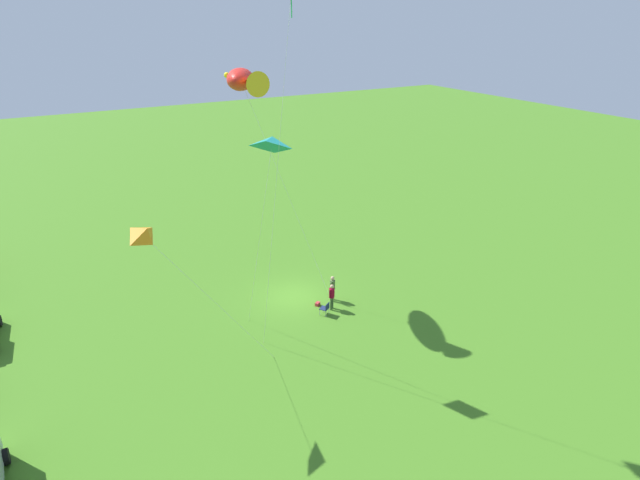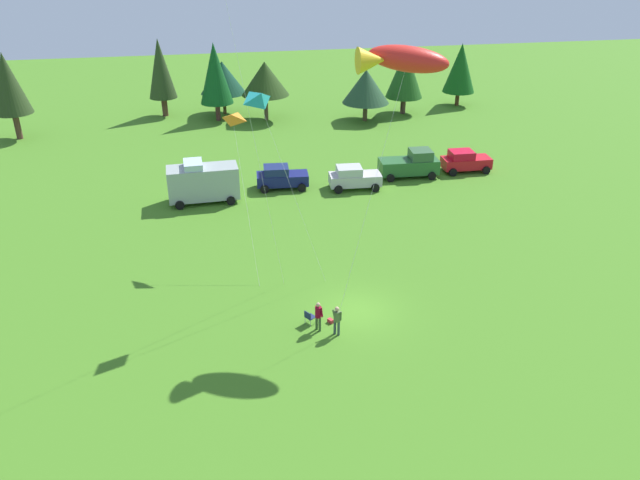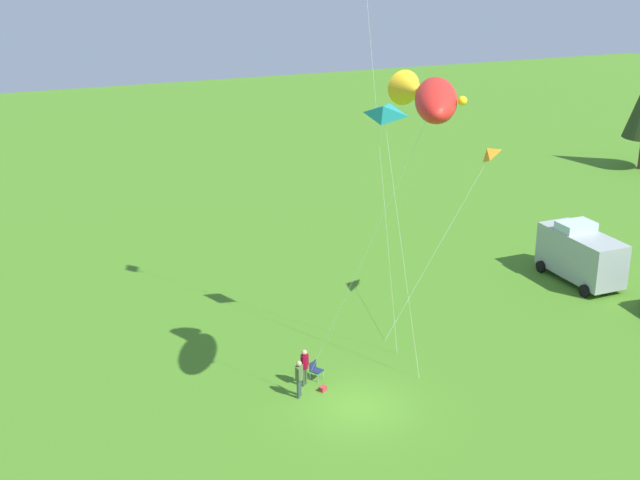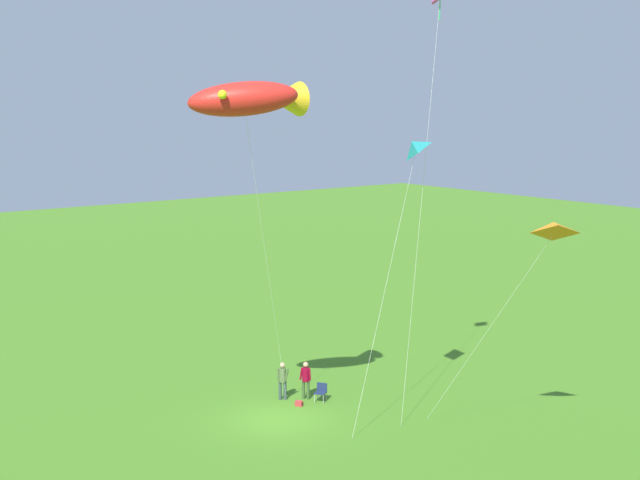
{
  "view_description": "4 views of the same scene",
  "coord_description": "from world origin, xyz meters",
  "px_view_note": "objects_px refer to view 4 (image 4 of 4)",
  "views": [
    {
      "loc": [
        -25.54,
        12.24,
        16.88
      ],
      "look_at": [
        -1.92,
        -0.96,
        4.63
      ],
      "focal_mm": 28.0,
      "sensor_mm": 36.0,
      "label": 1
    },
    {
      "loc": [
        -7.47,
        -28.68,
        19.57
      ],
      "look_at": [
        -2.0,
        0.9,
        4.21
      ],
      "focal_mm": 35.0,
      "sensor_mm": 36.0,
      "label": 2
    },
    {
      "loc": [
        30.36,
        -13.4,
        19.67
      ],
      "look_at": [
        -2.7,
        -0.65,
        6.71
      ],
      "focal_mm": 50.0,
      "sensor_mm": 36.0,
      "label": 3
    },
    {
      "loc": [
        20.44,
        30.05,
        13.4
      ],
      "look_at": [
        -2.91,
        -0.89,
        7.38
      ],
      "focal_mm": 50.0,
      "sensor_mm": 36.0,
      "label": 4
    }
  ],
  "objects_px": {
    "folding_chair": "(321,391)",
    "kite_diamond_rainbow": "(438,21)",
    "person_spectator": "(306,377)",
    "person_kite_flyer": "(282,378)",
    "kite_delta_orange": "(553,229)",
    "backpack_on_grass": "(299,403)",
    "kite_delta_teal": "(411,148)",
    "kite_large_fish": "(254,99)"
  },
  "relations": [
    {
      "from": "person_kite_flyer",
      "to": "folding_chair",
      "type": "relative_size",
      "value": 2.12
    },
    {
      "from": "folding_chair",
      "to": "kite_diamond_rainbow",
      "type": "bearing_deg",
      "value": 98.27
    },
    {
      "from": "person_kite_flyer",
      "to": "backpack_on_grass",
      "type": "height_order",
      "value": "person_kite_flyer"
    },
    {
      "from": "person_kite_flyer",
      "to": "kite_delta_teal",
      "type": "xyz_separation_m",
      "value": [
        -3.0,
        5.08,
        10.5
      ]
    },
    {
      "from": "kite_delta_teal",
      "to": "kite_diamond_rainbow",
      "type": "bearing_deg",
      "value": -172.16
    },
    {
      "from": "person_spectator",
      "to": "kite_delta_orange",
      "type": "height_order",
      "value": "kite_delta_orange"
    },
    {
      "from": "backpack_on_grass",
      "to": "kite_delta_orange",
      "type": "relative_size",
      "value": 0.03
    },
    {
      "from": "folding_chair",
      "to": "backpack_on_grass",
      "type": "bearing_deg",
      "value": -38.08
    },
    {
      "from": "person_kite_flyer",
      "to": "kite_delta_orange",
      "type": "xyz_separation_m",
      "value": [
        -4.36,
        11.33,
        7.75
      ]
    },
    {
      "from": "person_spectator",
      "to": "backpack_on_grass",
      "type": "height_order",
      "value": "person_spectator"
    },
    {
      "from": "person_kite_flyer",
      "to": "kite_delta_teal",
      "type": "height_order",
      "value": "kite_delta_teal"
    },
    {
      "from": "person_kite_flyer",
      "to": "kite_diamond_rainbow",
      "type": "bearing_deg",
      "value": 79.49
    },
    {
      "from": "person_kite_flyer",
      "to": "backpack_on_grass",
      "type": "bearing_deg",
      "value": 41.32
    },
    {
      "from": "person_kite_flyer",
      "to": "kite_delta_teal",
      "type": "bearing_deg",
      "value": 66.69
    },
    {
      "from": "backpack_on_grass",
      "to": "kite_diamond_rainbow",
      "type": "height_order",
      "value": "kite_diamond_rainbow"
    },
    {
      "from": "kite_diamond_rainbow",
      "to": "kite_delta_orange",
      "type": "distance_m",
      "value": 10.23
    },
    {
      "from": "person_kite_flyer",
      "to": "kite_diamond_rainbow",
      "type": "relative_size",
      "value": 0.1
    },
    {
      "from": "person_kite_flyer",
      "to": "kite_delta_orange",
      "type": "distance_m",
      "value": 14.41
    },
    {
      "from": "person_spectator",
      "to": "kite_diamond_rainbow",
      "type": "relative_size",
      "value": 0.1
    },
    {
      "from": "kite_large_fish",
      "to": "person_kite_flyer",
      "type": "bearing_deg",
      "value": -135.47
    },
    {
      "from": "folding_chair",
      "to": "kite_large_fish",
      "type": "relative_size",
      "value": 0.06
    },
    {
      "from": "kite_large_fish",
      "to": "kite_diamond_rainbow",
      "type": "distance_m",
      "value": 9.04
    },
    {
      "from": "kite_delta_teal",
      "to": "kite_large_fish",
      "type": "bearing_deg",
      "value": -11.23
    },
    {
      "from": "person_kite_flyer",
      "to": "kite_large_fish",
      "type": "distance_m",
      "value": 13.58
    },
    {
      "from": "kite_large_fish",
      "to": "kite_delta_teal",
      "type": "xyz_separation_m",
      "value": [
        -6.79,
        1.35,
        -1.99
      ]
    },
    {
      "from": "backpack_on_grass",
      "to": "kite_diamond_rainbow",
      "type": "relative_size",
      "value": 0.02
    },
    {
      "from": "kite_delta_orange",
      "to": "person_kite_flyer",
      "type": "bearing_deg",
      "value": -68.93
    },
    {
      "from": "folding_chair",
      "to": "person_spectator",
      "type": "xyz_separation_m",
      "value": [
        0.38,
        -0.65,
        0.53
      ]
    },
    {
      "from": "folding_chair",
      "to": "kite_large_fish",
      "type": "bearing_deg",
      "value": -7.68
    },
    {
      "from": "backpack_on_grass",
      "to": "kite_delta_teal",
      "type": "relative_size",
      "value": 0.03
    },
    {
      "from": "person_kite_flyer",
      "to": "person_spectator",
      "type": "height_order",
      "value": "same"
    },
    {
      "from": "person_kite_flyer",
      "to": "backpack_on_grass",
      "type": "relative_size",
      "value": 5.44
    },
    {
      "from": "person_kite_flyer",
      "to": "kite_large_fish",
      "type": "bearing_deg",
      "value": -9.29
    },
    {
      "from": "folding_chair",
      "to": "kite_delta_teal",
      "type": "xyz_separation_m",
      "value": [
        -1.73,
        3.86,
        11.04
      ]
    },
    {
      "from": "folding_chair",
      "to": "kite_diamond_rainbow",
      "type": "distance_m",
      "value": 16.95
    },
    {
      "from": "person_spectator",
      "to": "person_kite_flyer",
      "type": "bearing_deg",
      "value": -72.6
    },
    {
      "from": "person_spectator",
      "to": "backpack_on_grass",
      "type": "distance_m",
      "value": 1.33
    },
    {
      "from": "folding_chair",
      "to": "person_kite_flyer",
      "type": "bearing_deg",
      "value": -77.96
    },
    {
      "from": "kite_diamond_rainbow",
      "to": "kite_delta_teal",
      "type": "distance_m",
      "value": 5.43
    },
    {
      "from": "person_spectator",
      "to": "kite_large_fish",
      "type": "height_order",
      "value": "kite_large_fish"
    },
    {
      "from": "person_spectator",
      "to": "kite_delta_teal",
      "type": "height_order",
      "value": "kite_delta_teal"
    },
    {
      "from": "backpack_on_grass",
      "to": "kite_large_fish",
      "type": "bearing_deg",
      "value": 33.64
    }
  ]
}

